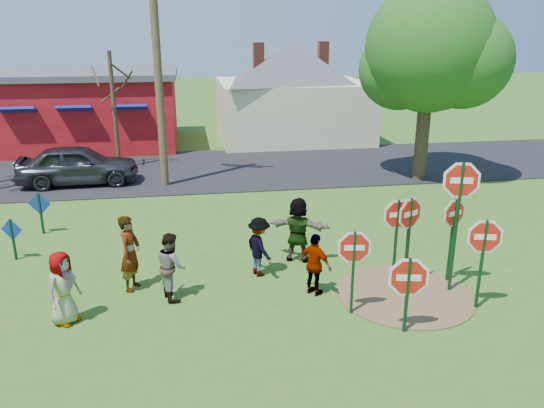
% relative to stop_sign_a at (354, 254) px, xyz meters
% --- Properties ---
extents(ground, '(120.00, 120.00, 0.00)m').
position_rel_stop_sign_a_xyz_m(ground, '(-3.00, 1.61, -1.40)').
color(ground, '#2D611B').
rests_on(ground, ground).
extents(road, '(120.00, 7.50, 0.04)m').
position_rel_stop_sign_a_xyz_m(road, '(-3.00, 13.11, -1.38)').
color(road, black).
rests_on(road, ground).
extents(dirt_patch, '(3.20, 3.20, 0.03)m').
position_rel_stop_sign_a_xyz_m(dirt_patch, '(1.50, 0.61, -1.38)').
color(dirt_patch, brown).
rests_on(dirt_patch, ground).
extents(red_building, '(9.40, 7.69, 3.90)m').
position_rel_stop_sign_a_xyz_m(red_building, '(-8.50, 19.60, 0.57)').
color(red_building, maroon).
rests_on(red_building, ground).
extents(cream_house, '(9.40, 9.40, 6.50)m').
position_rel_stop_sign_a_xyz_m(cream_house, '(2.50, 19.61, 1.52)').
color(cream_house, beige).
rests_on(cream_house, ground).
extents(stop_sign_a, '(0.97, 0.15, 2.05)m').
position_rel_stop_sign_a_xyz_m(stop_sign_a, '(0.00, 0.00, 0.00)').
color(stop_sign_a, '#0F391A').
rests_on(stop_sign_a, ground).
extents(stop_sign_b, '(0.96, 0.08, 2.36)m').
position_rel_stop_sign_a_xyz_m(stop_sign_b, '(1.34, 0.99, 0.30)').
color(stop_sign_b, '#0F391A').
rests_on(stop_sign_b, ground).
extents(stop_sign_c, '(1.10, 0.30, 3.31)m').
position_rel_stop_sign_a_xyz_m(stop_sign_c, '(2.63, 0.65, 0.94)').
color(stop_sign_c, '#0F391A').
rests_on(stop_sign_c, ground).
extents(stop_sign_d, '(0.88, 0.36, 2.26)m').
position_rel_stop_sign_a_xyz_m(stop_sign_d, '(2.82, 1.13, 0.21)').
color(stop_sign_d, '#0F391A').
rests_on(stop_sign_d, ground).
extents(stop_sign_e, '(1.11, 0.23, 1.79)m').
position_rel_stop_sign_a_xyz_m(stop_sign_e, '(0.86, -0.89, -0.26)').
color(stop_sign_e, '#0F391A').
rests_on(stop_sign_e, ground).
extents(stop_sign_f, '(1.01, 0.26, 2.23)m').
position_rel_stop_sign_a_xyz_m(stop_sign_f, '(2.83, -0.23, 0.17)').
color(stop_sign_f, '#0F391A').
rests_on(stop_sign_f, ground).
extents(stop_sign_g, '(0.93, 0.47, 2.43)m').
position_rel_stop_sign_a_xyz_m(stop_sign_g, '(1.61, 0.91, 0.29)').
color(stop_sign_g, '#0F391A').
rests_on(stop_sign_g, ground).
extents(blue_diamond_c, '(0.59, 0.22, 1.18)m').
position_rel_stop_sign_a_xyz_m(blue_diamond_c, '(-8.13, 4.18, -0.67)').
color(blue_diamond_c, '#0F391A').
rests_on(blue_diamond_c, ground).
extents(blue_diamond_d, '(0.69, 0.18, 1.31)m').
position_rel_stop_sign_a_xyz_m(blue_diamond_d, '(-7.87, 6.10, -0.60)').
color(blue_diamond_d, '#0F391A').
rests_on(blue_diamond_d, ground).
extents(person_a, '(0.86, 0.94, 1.62)m').
position_rel_stop_sign_a_xyz_m(person_a, '(-6.10, 0.59, -0.59)').
color(person_a, '#3C477C').
rests_on(person_a, ground).
extents(person_b, '(0.63, 0.78, 1.85)m').
position_rel_stop_sign_a_xyz_m(person_b, '(-4.84, 1.95, -0.47)').
color(person_b, '#246D5F').
rests_on(person_b, ground).
extents(person_c, '(0.81, 0.92, 1.59)m').
position_rel_stop_sign_a_xyz_m(person_c, '(-3.88, 1.37, -0.60)').
color(person_c, '#9B613C').
rests_on(person_c, ground).
extents(person_d, '(0.90, 1.13, 1.53)m').
position_rel_stop_sign_a_xyz_m(person_d, '(-1.73, 2.22, -0.63)').
color(person_d, '#2F2F34').
rests_on(person_d, ground).
extents(person_e, '(0.85, 0.91, 1.51)m').
position_rel_stop_sign_a_xyz_m(person_e, '(-0.59, 0.98, -0.64)').
color(person_e, '#593561').
rests_on(person_e, ground).
extents(person_f, '(1.71, 1.13, 1.77)m').
position_rel_stop_sign_a_xyz_m(person_f, '(-0.59, 2.94, -0.52)').
color(person_f, '#1A5329').
rests_on(person_f, ground).
extents(suv, '(4.69, 2.04, 1.57)m').
position_rel_stop_sign_a_xyz_m(suv, '(-7.74, 11.51, -0.57)').
color(suv, '#2B2C30').
rests_on(suv, road).
extents(utility_pole, '(2.30, 0.95, 9.84)m').
position_rel_stop_sign_a_xyz_m(utility_pole, '(-4.35, 10.80, 3.78)').
color(utility_pole, '#4C3823').
rests_on(utility_pole, ground).
extents(leafy_tree, '(5.47, 4.99, 7.78)m').
position_rel_stop_sign_a_xyz_m(leafy_tree, '(6.17, 10.13, 3.61)').
color(leafy_tree, '#382819').
rests_on(leafy_tree, ground).
extents(bare_tree_east, '(1.80, 1.80, 5.10)m').
position_rel_stop_sign_a_xyz_m(bare_tree_east, '(-6.45, 13.87, 1.90)').
color(bare_tree_east, '#382819').
rests_on(bare_tree_east, ground).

